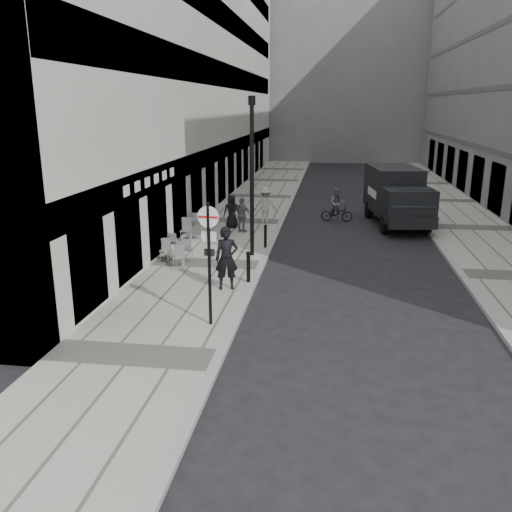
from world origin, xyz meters
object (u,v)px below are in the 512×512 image
Objects in this scene: walking_man at (227,258)px; cyclist at (337,208)px; panel_van at (396,193)px; lamppost at (252,169)px; sign_post at (209,248)px.

walking_man is 1.16× the size of cyclist.
panel_van is at bearing -5.89° from cyclist.
walking_man is at bearing -92.83° from lamppost.
panel_van is at bearing 72.22° from sign_post.
sign_post is 0.54× the size of panel_van.
cyclist is (3.34, 14.29, -1.55)m from sign_post.
sign_post reaches higher than walking_man.
lamppost is at bearing 72.16° from walking_man.
walking_man is 3.08m from sign_post.
sign_post is 7.02m from lamppost.
walking_man reaches higher than cyclist.
walking_man is at bearing -105.96° from cyclist.
walking_man is 0.33× the size of panel_van.
walking_man is 4.66m from lamppost.
lamppost is 0.97× the size of panel_van.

